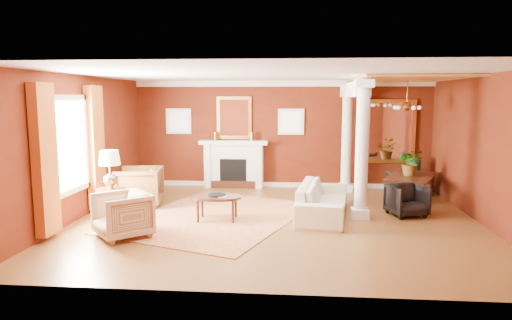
# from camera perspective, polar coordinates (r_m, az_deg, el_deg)

# --- Properties ---
(ground) EXTENTS (8.00, 8.00, 0.00)m
(ground) POSITION_cam_1_polar(r_m,az_deg,el_deg) (9.27, 2.55, -7.50)
(ground) COLOR brown
(ground) RESTS_ON ground
(room_shell) EXTENTS (8.04, 7.04, 2.92)m
(room_shell) POSITION_cam_1_polar(r_m,az_deg,el_deg) (8.95, 2.63, 5.06)
(room_shell) COLOR #551D0B
(room_shell) RESTS_ON ground
(fireplace) EXTENTS (1.85, 0.42, 1.29)m
(fireplace) POSITION_cam_1_polar(r_m,az_deg,el_deg) (12.49, -2.79, -0.49)
(fireplace) COLOR white
(fireplace) RESTS_ON ground
(overmantel_mirror) EXTENTS (0.95, 0.07, 1.15)m
(overmantel_mirror) POSITION_cam_1_polar(r_m,az_deg,el_deg) (12.51, -2.75, 5.30)
(overmantel_mirror) COLOR gold
(overmantel_mirror) RESTS_ON fireplace
(flank_window_left) EXTENTS (0.70, 0.07, 0.70)m
(flank_window_left) POSITION_cam_1_polar(r_m,az_deg,el_deg) (12.82, -9.65, 4.81)
(flank_window_left) COLOR white
(flank_window_left) RESTS_ON room_shell
(flank_window_right) EXTENTS (0.70, 0.07, 0.70)m
(flank_window_right) POSITION_cam_1_polar(r_m,az_deg,el_deg) (12.42, 4.40, 4.81)
(flank_window_right) COLOR white
(flank_window_right) RESTS_ON room_shell
(left_window) EXTENTS (0.21, 2.55, 2.60)m
(left_window) POSITION_cam_1_polar(r_m,az_deg,el_deg) (9.41, -21.99, 1.00)
(left_window) COLOR white
(left_window) RESTS_ON room_shell
(column_front) EXTENTS (0.36, 0.36, 2.80)m
(column_front) POSITION_cam_1_polar(r_m,az_deg,el_deg) (9.39, 13.11, 1.37)
(column_front) COLOR white
(column_front) RESTS_ON ground
(column_back) EXTENTS (0.36, 0.36, 2.80)m
(column_back) POSITION_cam_1_polar(r_m,az_deg,el_deg) (12.06, 11.28, 2.81)
(column_back) COLOR white
(column_back) RESTS_ON ground
(header_beam) EXTENTS (0.30, 3.20, 0.32)m
(header_beam) POSITION_cam_1_polar(r_m,az_deg,el_deg) (10.92, 12.09, 8.55)
(header_beam) COLOR white
(header_beam) RESTS_ON column_front
(amber_ceiling) EXTENTS (2.30, 3.40, 0.04)m
(amber_ceiling) POSITION_cam_1_polar(r_m,az_deg,el_deg) (10.99, 18.27, 9.63)
(amber_ceiling) COLOR gold
(amber_ceiling) RESTS_ON room_shell
(dining_mirror) EXTENTS (1.30, 0.07, 1.70)m
(dining_mirror) POSITION_cam_1_polar(r_m,az_deg,el_deg) (12.68, 16.47, 3.44)
(dining_mirror) COLOR gold
(dining_mirror) RESTS_ON room_shell
(chandelier) EXTENTS (0.60, 0.62, 0.75)m
(chandelier) POSITION_cam_1_polar(r_m,az_deg,el_deg) (11.04, 18.33, 6.39)
(chandelier) COLOR #A47733
(chandelier) RESTS_ON room_shell
(crown_trim) EXTENTS (8.00, 0.08, 0.16)m
(crown_trim) POSITION_cam_1_polar(r_m,az_deg,el_deg) (12.41, 3.28, 9.53)
(crown_trim) COLOR white
(crown_trim) RESTS_ON room_shell
(base_trim) EXTENTS (8.00, 0.08, 0.12)m
(base_trim) POSITION_cam_1_polar(r_m,az_deg,el_deg) (12.63, 3.18, -3.09)
(base_trim) COLOR white
(base_trim) RESTS_ON ground
(rug) EXTENTS (4.28, 4.89, 0.02)m
(rug) POSITION_cam_1_polar(r_m,az_deg,el_deg) (9.51, -5.16, -7.08)
(rug) COLOR maroon
(rug) RESTS_ON ground
(sofa) EXTENTS (1.01, 2.43, 0.92)m
(sofa) POSITION_cam_1_polar(r_m,az_deg,el_deg) (9.56, 8.39, -4.27)
(sofa) COLOR #F1E9CB
(sofa) RESTS_ON ground
(armchair_leopard) EXTENTS (1.03, 1.08, 0.99)m
(armchair_leopard) POSITION_cam_1_polar(r_m,az_deg,el_deg) (10.63, -14.40, -3.02)
(armchair_leopard) COLOR black
(armchair_leopard) RESTS_ON ground
(armchair_stripe) EXTENTS (1.16, 1.17, 0.88)m
(armchair_stripe) POSITION_cam_1_polar(r_m,az_deg,el_deg) (8.38, -16.38, -6.38)
(armchair_stripe) COLOR tan
(armchair_stripe) RESTS_ON ground
(coffee_table) EXTENTS (0.99, 0.99, 0.50)m
(coffee_table) POSITION_cam_1_polar(r_m,az_deg,el_deg) (9.16, -4.89, -4.78)
(coffee_table) COLOR black
(coffee_table) RESTS_ON ground
(coffee_book) EXTENTS (0.16, 0.03, 0.22)m
(coffee_book) POSITION_cam_1_polar(r_m,az_deg,el_deg) (9.06, -4.64, -3.92)
(coffee_book) COLOR black
(coffee_book) RESTS_ON coffee_table
(side_table) EXTENTS (0.57, 0.57, 1.42)m
(side_table) POSITION_cam_1_polar(r_m,az_deg,el_deg) (9.41, -17.77, -1.73)
(side_table) COLOR black
(side_table) RESTS_ON ground
(dining_table) EXTENTS (1.25, 1.81, 0.95)m
(dining_table) POSITION_cam_1_polar(r_m,az_deg,el_deg) (11.51, 18.98, -2.47)
(dining_table) COLOR black
(dining_table) RESTS_ON ground
(dining_chair_near) EXTENTS (0.86, 0.83, 0.72)m
(dining_chair_near) POSITION_cam_1_polar(r_m,az_deg,el_deg) (10.00, 18.35, -4.63)
(dining_chair_near) COLOR black
(dining_chair_near) RESTS_ON ground
(dining_chair_far) EXTENTS (0.78, 0.75, 0.66)m
(dining_chair_far) POSITION_cam_1_polar(r_m,az_deg,el_deg) (12.09, 17.87, -2.64)
(dining_chair_far) COLOR black
(dining_chair_far) RESTS_ON ground
(green_urn) EXTENTS (0.39, 0.39, 0.94)m
(green_urn) POSITION_cam_1_polar(r_m,az_deg,el_deg) (12.50, 19.02, -2.19)
(green_urn) COLOR #133C1B
(green_urn) RESTS_ON ground
(potted_plant) EXTENTS (0.65, 0.70, 0.49)m
(potted_plant) POSITION_cam_1_polar(r_m,az_deg,el_deg) (11.39, 18.85, 1.10)
(potted_plant) COLOR #26591E
(potted_plant) RESTS_ON dining_table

